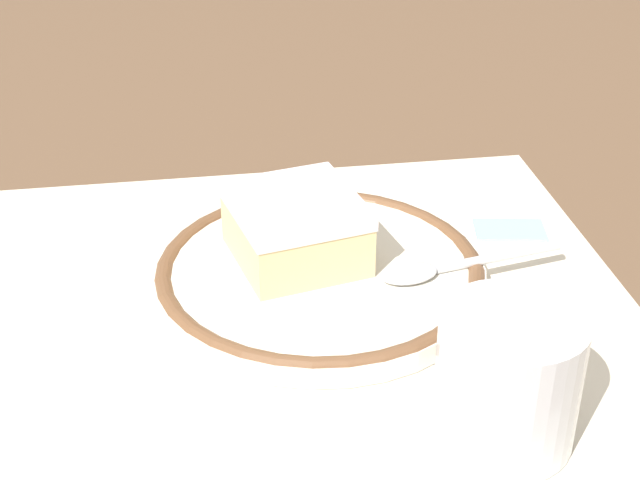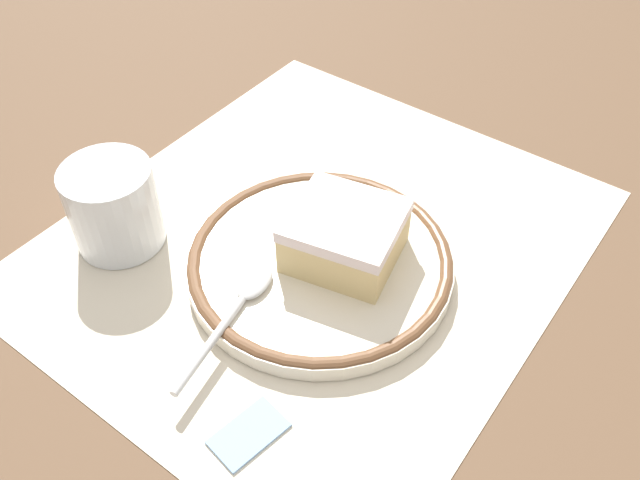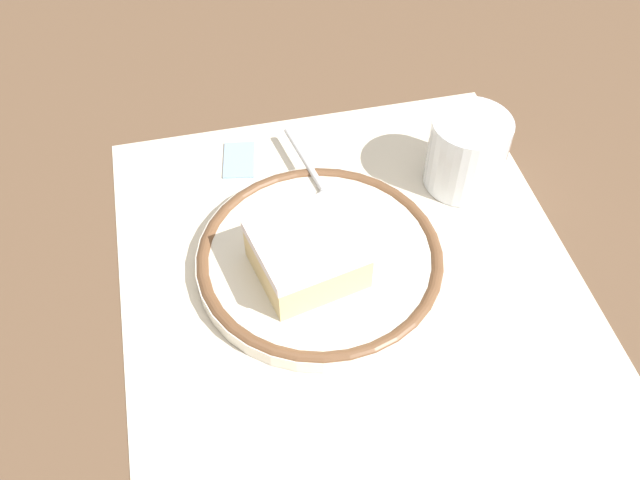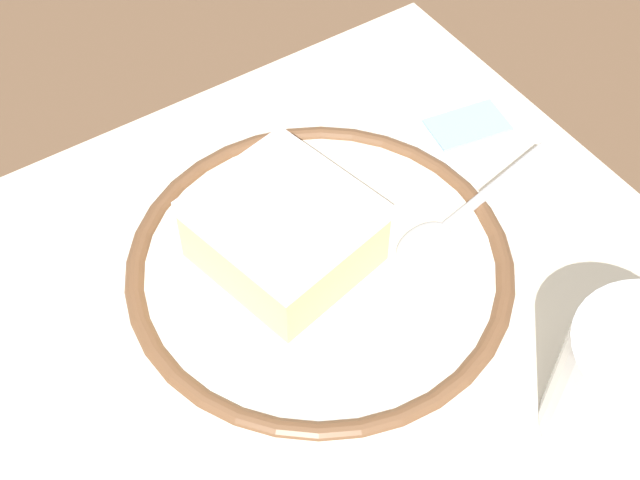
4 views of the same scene
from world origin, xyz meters
name	(u,v)px [view 2 (image 2 of 4)]	position (x,y,z in m)	size (l,w,h in m)	color
ground_plane	(315,241)	(0.00, 0.00, 0.00)	(2.40, 2.40, 0.00)	brown
placemat	(315,241)	(0.00, 0.00, 0.00)	(0.44, 0.39, 0.00)	beige
plate	(320,262)	(0.02, 0.02, 0.01)	(0.21, 0.21, 0.02)	silver
cake_slice	(345,236)	(0.01, 0.04, 0.04)	(0.09, 0.10, 0.04)	beige
spoon	(240,302)	(0.10, 0.00, 0.02)	(0.13, 0.04, 0.01)	silver
cup	(115,211)	(0.10, -0.13, 0.03)	(0.07, 0.07, 0.07)	silver
sugar_packet	(248,432)	(0.17, 0.07, 0.00)	(0.05, 0.03, 0.01)	#8CB2E0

